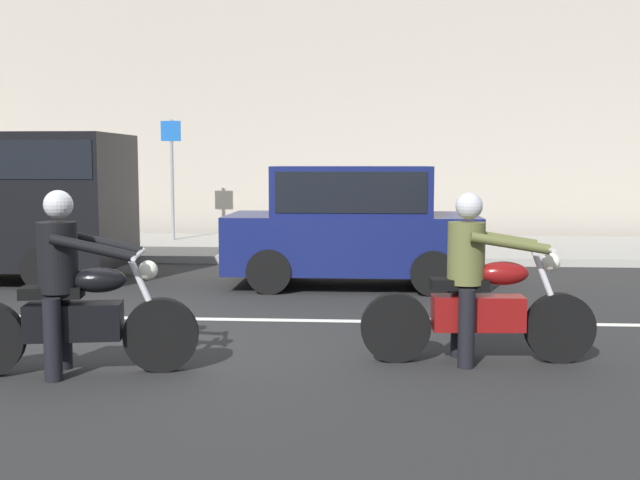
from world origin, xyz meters
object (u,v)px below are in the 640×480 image
(parked_hatchback_navy, at_px, (352,224))
(street_sign_post, at_px, (172,168))
(motorcycle_with_rider_black_leather, at_px, (72,300))
(pedestrian_bystander, at_px, (52,199))
(motorcycle_with_rider_olive, at_px, (477,293))

(parked_hatchback_navy, bearing_deg, street_sign_post, 128.33)
(parked_hatchback_navy, distance_m, street_sign_post, 6.70)
(motorcycle_with_rider_black_leather, distance_m, parked_hatchback_navy, 5.49)
(street_sign_post, bearing_deg, parked_hatchback_navy, -51.67)
(parked_hatchback_navy, xyz_separation_m, pedestrian_bystander, (-6.17, 3.62, 0.19))
(motorcycle_with_rider_olive, distance_m, parked_hatchback_navy, 4.51)
(motorcycle_with_rider_black_leather, height_order, pedestrian_bystander, pedestrian_bystander)
(motorcycle_with_rider_black_leather, xyz_separation_m, pedestrian_bystander, (-3.86, 8.59, 0.47))
(motorcycle_with_rider_black_leather, distance_m, pedestrian_bystander, 9.43)
(motorcycle_with_rider_olive, bearing_deg, street_sign_post, 119.49)
(motorcycle_with_rider_black_leather, bearing_deg, pedestrian_bystander, 114.18)
(motorcycle_with_rider_black_leather, relative_size, parked_hatchback_navy, 0.58)
(motorcycle_with_rider_black_leather, bearing_deg, parked_hatchback_navy, 65.06)
(motorcycle_with_rider_olive, xyz_separation_m, parked_hatchback_navy, (-1.27, 4.32, 0.28))
(motorcycle_with_rider_olive, relative_size, parked_hatchback_navy, 0.59)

